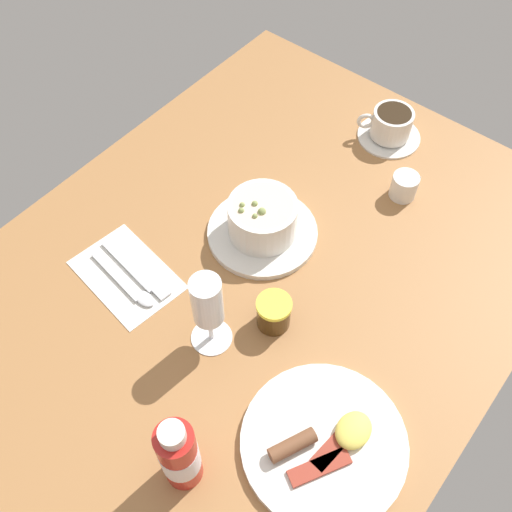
# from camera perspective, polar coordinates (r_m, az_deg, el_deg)

# --- Properties ---
(ground_plane) EXTENTS (1.10, 0.84, 0.03)m
(ground_plane) POSITION_cam_1_polar(r_m,az_deg,el_deg) (1.03, 0.13, -1.98)
(ground_plane) COLOR #9E6B3D
(porridge_bowl) EXTENTS (0.20, 0.20, 0.09)m
(porridge_bowl) POSITION_cam_1_polar(r_m,az_deg,el_deg) (1.04, 0.63, 3.35)
(porridge_bowl) COLOR silver
(porridge_bowl) RESTS_ON ground_plane
(cutlery_setting) EXTENTS (0.15, 0.20, 0.01)m
(cutlery_setting) POSITION_cam_1_polar(r_m,az_deg,el_deg) (1.04, -12.15, -1.88)
(cutlery_setting) COLOR silver
(cutlery_setting) RESTS_ON ground_plane
(coffee_cup) EXTENTS (0.13, 0.13, 0.06)m
(coffee_cup) POSITION_cam_1_polar(r_m,az_deg,el_deg) (1.24, 12.70, 12.10)
(coffee_cup) COLOR silver
(coffee_cup) RESTS_ON ground_plane
(creamer_jug) EXTENTS (0.05, 0.06, 0.05)m
(creamer_jug) POSITION_cam_1_polar(r_m,az_deg,el_deg) (1.14, 14.06, 6.54)
(creamer_jug) COLOR silver
(creamer_jug) RESTS_ON ground_plane
(wine_glass) EXTENTS (0.07, 0.07, 0.16)m
(wine_glass) POSITION_cam_1_polar(r_m,az_deg,el_deg) (0.87, -4.67, -4.67)
(wine_glass) COLOR white
(wine_glass) RESTS_ON ground_plane
(jam_jar) EXTENTS (0.06, 0.06, 0.06)m
(jam_jar) POSITION_cam_1_polar(r_m,az_deg,el_deg) (0.95, 1.70, -5.46)
(jam_jar) COLOR #472E11
(jam_jar) RESTS_ON ground_plane
(sauce_bottle_red) EXTENTS (0.05, 0.05, 0.17)m
(sauce_bottle_red) POSITION_cam_1_polar(r_m,az_deg,el_deg) (0.82, -7.37, -18.39)
(sauce_bottle_red) COLOR #B21E19
(sauce_bottle_red) RESTS_ON ground_plane
(breakfast_plate) EXTENTS (0.24, 0.24, 0.04)m
(breakfast_plate) POSITION_cam_1_polar(r_m,az_deg,el_deg) (0.89, 6.63, -17.32)
(breakfast_plate) COLOR silver
(breakfast_plate) RESTS_ON ground_plane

